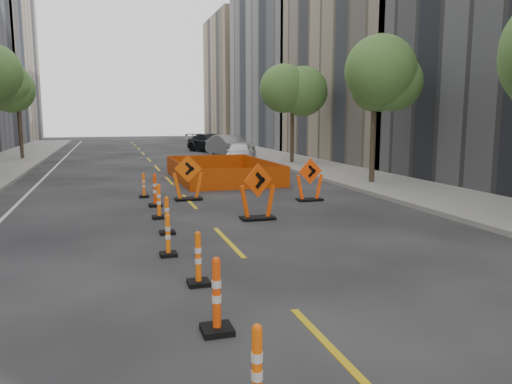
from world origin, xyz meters
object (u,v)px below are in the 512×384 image
object	(u,v)px
chevron_sign_right	(310,180)
parked_car_mid	(230,146)
channelizer_6	(159,201)
channelizer_2	(217,295)
channelizer_8	(144,185)
chevron_sign_center	(258,191)
parked_car_far	(211,143)
channelizer_3	(198,258)
chevron_sign_left	(188,178)
channelizer_1	(257,371)
channelizer_4	(168,235)
channelizer_7	(155,190)
channelizer_5	(167,215)
parked_car_near	(240,153)

from	to	relation	value
chevron_sign_right	parked_car_mid	world-z (taller)	parked_car_mid
channelizer_6	parked_car_mid	bearing A→B (deg)	71.20
channelizer_2	channelizer_8	xyz separation A→B (m)	(-0.15, 12.38, -0.09)
chevron_sign_center	chevron_sign_right	world-z (taller)	chevron_sign_center
chevron_sign_center	parked_car_far	distance (m)	28.39
channelizer_6	chevron_sign_center	world-z (taller)	chevron_sign_center
channelizer_3	chevron_sign_left	bearing A→B (deg)	82.28
channelizer_1	channelizer_4	distance (m)	6.19
channelizer_7	chevron_sign_left	distance (m)	1.62
chevron_sign_center	channelizer_4	bearing A→B (deg)	-154.26
channelizer_4	chevron_sign_left	xyz separation A→B (m)	(1.55, 7.17, 0.36)
chevron_sign_center	channelizer_6	bearing A→B (deg)	139.92
channelizer_2	channelizer_4	distance (m)	4.13
channelizer_8	chevron_sign_right	size ratio (longest dim) A/B	0.60
channelizer_1	channelizer_8	size ratio (longest dim) A/B	1.07
channelizer_1	channelizer_3	world-z (taller)	channelizer_1
channelizer_8	chevron_sign_left	xyz separation A→B (m)	(1.50, -1.08, 0.36)
channelizer_3	chevron_sign_center	distance (m)	5.89
channelizer_2	channelizer_6	bearing A→B (deg)	89.93
parked_car_far	chevron_sign_center	bearing A→B (deg)	-121.87
channelizer_5	channelizer_6	distance (m)	2.06
channelizer_3	channelizer_5	bearing A→B (deg)	91.22
channelizer_6	chevron_sign_center	xyz separation A→B (m)	(2.77, -0.96, 0.32)
channelizer_6	channelizer_7	world-z (taller)	channelizer_7
channelizer_4	parked_car_near	world-z (taller)	parked_car_near
parked_car_mid	channelizer_2	bearing A→B (deg)	-118.35
channelizer_8	channelizer_6	bearing A→B (deg)	-87.79
channelizer_3	chevron_sign_left	world-z (taller)	chevron_sign_left
channelizer_7	channelizer_3	bearing A→B (deg)	-89.87
channelizer_5	parked_car_mid	size ratio (longest dim) A/B	0.20
channelizer_6	channelizer_8	distance (m)	4.13
parked_car_near	channelizer_8	bearing A→B (deg)	-99.06
chevron_sign_left	parked_car_mid	size ratio (longest dim) A/B	0.33
channelizer_4	channelizer_5	distance (m)	2.07
channelizer_1	chevron_sign_center	size ratio (longest dim) A/B	0.59
channelizer_7	chevron_sign_right	size ratio (longest dim) A/B	0.73
channelizer_2	chevron_sign_center	world-z (taller)	chevron_sign_center
channelizer_6	parked_car_near	distance (m)	17.56
channelizer_5	parked_car_mid	xyz separation A→B (m)	(7.29, 23.49, 0.32)
channelizer_4	chevron_sign_right	xyz separation A→B (m)	(5.72, 5.78, 0.30)
channelizer_5	parked_car_far	bearing A→B (deg)	76.48
channelizer_4	chevron_sign_left	size ratio (longest dim) A/B	0.56
chevron_sign_right	parked_car_far	size ratio (longest dim) A/B	0.29
channelizer_8	channelizer_3	bearing A→B (deg)	-88.61
channelizer_5	chevron_sign_right	bearing A→B (deg)	34.03
channelizer_4	channelizer_6	bearing A→B (deg)	87.09
channelizer_8	chevron_sign_right	world-z (taller)	chevron_sign_right
channelizer_6	parked_car_near	size ratio (longest dim) A/B	0.26
channelizer_5	parked_car_far	distance (m)	30.01
channelizer_2	channelizer_5	distance (m)	6.19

